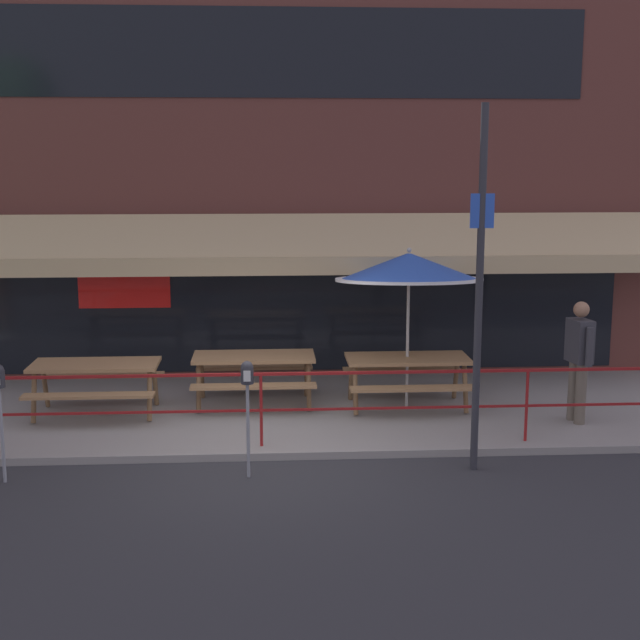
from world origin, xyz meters
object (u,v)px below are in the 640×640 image
at_px(picnic_table_right, 407,367).
at_px(patio_umbrella_right, 409,268).
at_px(street_sign_pole, 479,288).
at_px(pedestrian_walking, 579,355).
at_px(parking_meter_far, 247,384).
at_px(picnic_table_centre, 254,365).
at_px(picnic_table_left, 95,374).

xyz_separation_m(picnic_table_right, patio_umbrella_right, (0.00, 0.03, 1.47)).
height_order(patio_umbrella_right, street_sign_pole, street_sign_pole).
bearing_deg(pedestrian_walking, patio_umbrella_right, 158.23).
bearing_deg(patio_umbrella_right, parking_meter_far, -132.14).
relative_size(picnic_table_centre, pedestrian_walking, 1.05).
height_order(parking_meter_far, street_sign_pole, street_sign_pole).
relative_size(picnic_table_centre, patio_umbrella_right, 0.75).
bearing_deg(street_sign_pole, picnic_table_left, 155.07).
xyz_separation_m(picnic_table_left, parking_meter_far, (2.22, -2.40, 0.44)).
distance_m(picnic_table_left, pedestrian_walking, 6.83).
bearing_deg(parking_meter_far, street_sign_pole, 2.03).
xyz_separation_m(picnic_table_left, street_sign_pole, (4.96, -2.31, 1.54)).
relative_size(picnic_table_left, street_sign_pole, 0.41).
bearing_deg(parking_meter_far, picnic_table_right, 47.55).
bearing_deg(patio_umbrella_right, picnic_table_centre, 174.09).
relative_size(pedestrian_walking, street_sign_pole, 0.39).
height_order(picnic_table_right, street_sign_pole, street_sign_pole).
xyz_separation_m(picnic_table_left, patio_umbrella_right, (4.52, 0.14, 1.47)).
xyz_separation_m(picnic_table_centre, pedestrian_walking, (4.51, -1.13, 0.35)).
relative_size(picnic_table_centre, picnic_table_right, 1.00).
distance_m(picnic_table_left, patio_umbrella_right, 4.76).
bearing_deg(street_sign_pole, pedestrian_walking, 40.47).
height_order(picnic_table_right, pedestrian_walking, pedestrian_walking).
bearing_deg(picnic_table_centre, parking_meter_far, -90.83).
xyz_separation_m(picnic_table_centre, patio_umbrella_right, (2.26, -0.23, 1.47)).
height_order(picnic_table_centre, street_sign_pole, street_sign_pole).
bearing_deg(picnic_table_right, picnic_table_centre, 173.41).
relative_size(patio_umbrella_right, street_sign_pole, 0.55).
xyz_separation_m(picnic_table_centre, picnic_table_right, (2.26, -0.26, 0.00)).
bearing_deg(patio_umbrella_right, pedestrian_walking, -21.77).
bearing_deg(parking_meter_far, pedestrian_walking, 19.83).
xyz_separation_m(picnic_table_right, street_sign_pole, (0.44, -2.42, 1.54)).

